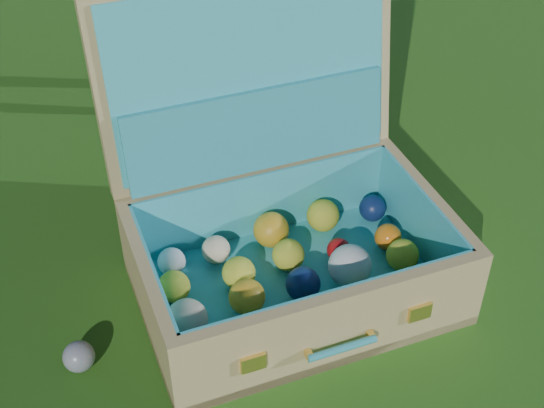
% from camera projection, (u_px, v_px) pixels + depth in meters
% --- Properties ---
extents(ground, '(60.00, 60.00, 0.00)m').
position_uv_depth(ground, '(330.00, 282.00, 1.69)').
color(ground, '#215114').
rests_on(ground, ground).
extents(stray_ball, '(0.06, 0.06, 0.06)m').
position_uv_depth(stray_ball, '(79.00, 357.00, 1.49)').
color(stray_ball, teal).
rests_on(stray_ball, ground).
extents(suitcase, '(0.76, 0.68, 0.63)m').
position_uv_depth(suitcase, '(280.00, 209.00, 1.61)').
color(suitcase, tan).
rests_on(suitcase, ground).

